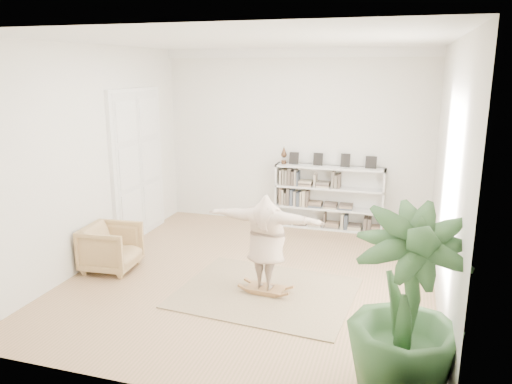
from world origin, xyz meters
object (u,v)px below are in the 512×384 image
bookshelf (328,198)px  houseplant (406,308)px  rocker_board (266,289)px  armchair (111,248)px  person (266,239)px

bookshelf → houseplant: 5.46m
rocker_board → armchair: bearing=-178.1°
person → houseplant: 2.72m
armchair → bookshelf: bearing=-48.6°
armchair → houseplant: bearing=-118.8°
person → houseplant: houseplant is taller
bookshelf → houseplant: houseplant is taller
armchair → rocker_board: (2.66, -0.13, -0.31)m
bookshelf → person: bookshelf is taller
rocker_board → person: 0.77m
armchair → houseplant: size_ratio=0.42×
armchair → person: person is taller
bookshelf → rocker_board: size_ratio=3.89×
person → bookshelf: bearing=-91.9°
person → houseplant: bearing=140.1°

